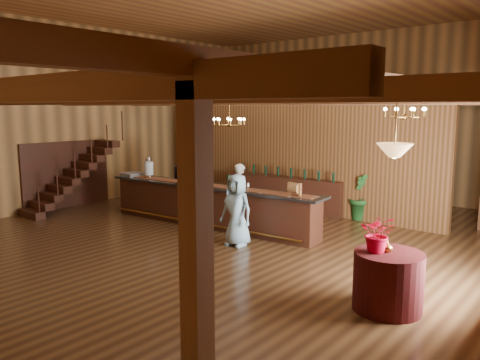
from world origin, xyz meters
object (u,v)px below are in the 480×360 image
Objects in this scene: chandelier_left at (229,121)px; chandelier_right at (404,112)px; tasting_bar at (209,205)px; staff_second at (186,180)px; pendant_lamp at (395,150)px; backbar_shelf at (284,194)px; round_table at (388,281)px; bartender at (241,193)px; raffle_drum at (295,188)px; beverage_dispenser at (149,167)px; guest at (237,210)px; floor_plant at (363,197)px.

chandelier_right is at bearing -0.54° from chandelier_left.
chandelier_left is at bearing 51.68° from tasting_bar.
chandelier_left is at bearing 174.41° from staff_second.
pendant_lamp reaches higher than staff_second.
backbar_shelf is 3.50× the size of round_table.
raffle_drum is at bearing -176.66° from bartender.
staff_second is at bearing 176.24° from chandelier_right.
chandelier_left is 0.43× the size of staff_second.
pendant_lamp is at bearing 164.02° from staff_second.
beverage_dispenser is at bearing 178.67° from tasting_bar.
pendant_lamp is (7.75, -1.86, 1.06)m from beverage_dispenser.
raffle_drum is 3.90m from pendant_lamp.
beverage_dispenser reaches higher than tasting_bar.
bartender is 2.12m from staff_second.
beverage_dispenser is (-2.22, -0.12, 0.81)m from tasting_bar.
backbar_shelf is at bearing 85.47° from chandelier_left.
chandelier_left is 5.78m from pendant_lamp.
guest is (1.36, -1.32, -1.87)m from chandelier_left.
chandelier_left reaches higher than backbar_shelf.
raffle_drum is at bearing 3.22° from beverage_dispenser.
chandelier_right is 0.51× the size of bartender.
backbar_shelf is at bearing 46.23° from beverage_dispenser.
round_table is (5.53, -1.98, -0.09)m from tasting_bar.
tasting_bar is 2.73m from backbar_shelf.
bartender is at bearing 174.95° from chandelier_right.
pendant_lamp reaches higher than floor_plant.
round_table is at bearing -71.93° from chandelier_right.
round_table is at bearing 172.11° from bartender.
pendant_lamp is 7.93m from staff_second.
chandelier_left is at bearing 132.93° from guest.
backbar_shelf is 3.77m from guest.
chandelier_right reaches higher than tasting_bar.
guest is at bearing 164.10° from pendant_lamp.
bartender is at bearing -100.80° from backbar_shelf.
staff_second is (-7.26, 2.81, -1.47)m from pendant_lamp.
staff_second is at bearing 19.29° from bartender.
staff_second reaches higher than tasting_bar.
beverage_dispenser is 4.70m from raffle_drum.
chandelier_left is at bearing 155.15° from pendant_lamp.
guest is at bearing -11.09° from beverage_dispenser.
backbar_shelf is (2.69, 2.81, -0.84)m from beverage_dispenser.
round_table is at bearing -34.84° from raffle_drum.
floor_plant is at bearing -115.52° from bartender.
staff_second is (0.49, 0.95, -0.41)m from beverage_dispenser.
staff_second is at bearing -147.84° from backbar_shelf.
bartender reaches higher than floor_plant.
backbar_shelf is at bearing 128.15° from raffle_drum.
round_table is 7.80m from staff_second.
tasting_bar is 7.97× the size of chandelier_right.
pendant_lamp is 6.04m from floor_plant.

